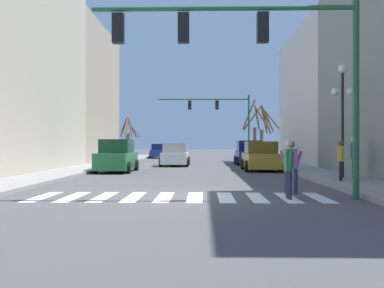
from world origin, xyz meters
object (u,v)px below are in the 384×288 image
object	(u,v)px
pedestrian_near_right_corner	(289,164)
traffic_signal_far	(221,112)
street_tree_right_mid	(128,138)
pedestrian_on_right_sidewalk	(341,157)
car_driving_toward_lane	(249,154)
car_driving_away_lane	(117,157)
car_parked_left_mid	(175,155)
street_tree_left_mid	(255,133)
street_lamp_right_corner	(342,98)
pedestrian_waiting_at_curb	(354,154)
car_parked_left_far	(160,151)
traffic_signal_near	(253,46)
street_tree_left_near	(264,130)
street_tree_left_far	(128,139)
car_at_intersection	(261,157)
pedestrian_crossing_street	(291,163)

from	to	relation	value
pedestrian_near_right_corner	traffic_signal_far	bearing A→B (deg)	-178.44
street_tree_right_mid	pedestrian_on_right_sidewalk	bearing A→B (deg)	-62.44
traffic_signal_far	car_driving_toward_lane	bearing A→B (deg)	-78.54
car_driving_away_lane	street_tree_right_mid	world-z (taller)	street_tree_right_mid
car_parked_left_mid	street_tree_left_mid	size ratio (longest dim) A/B	0.70
street_lamp_right_corner	pedestrian_waiting_at_curb	size ratio (longest dim) A/B	2.78
car_parked_left_far	traffic_signal_near	bearing A→B (deg)	-170.38
pedestrian_on_right_sidewalk	pedestrian_waiting_at_curb	bearing A→B (deg)	157.11
car_driving_toward_lane	car_parked_left_mid	world-z (taller)	car_driving_toward_lane
car_parked_left_mid	pedestrian_on_right_sidewalk	bearing A→B (deg)	26.53
street_lamp_right_corner	street_tree_left_near	bearing A→B (deg)	89.00
pedestrian_near_right_corner	street_tree_left_near	xyz separation A→B (m)	(3.91, 34.51, 2.01)
car_parked_left_far	street_tree_left_far	size ratio (longest dim) A/B	1.01
car_at_intersection	street_tree_left_far	distance (m)	21.56
car_driving_away_lane	pedestrian_on_right_sidewalk	bearing A→B (deg)	-126.93
pedestrian_crossing_street	pedestrian_on_right_sidewalk	distance (m)	4.11
pedestrian_crossing_street	car_driving_toward_lane	bearing A→B (deg)	-85.92
car_driving_toward_lane	pedestrian_waiting_at_curb	xyz separation A→B (m)	(2.80, -15.04, 0.33)
traffic_signal_near	pedestrian_on_right_sidewalk	size ratio (longest dim) A/B	4.79
pedestrian_waiting_at_curb	pedestrian_on_right_sidewalk	xyz separation A→B (m)	(-0.94, -1.33, -0.08)
street_lamp_right_corner	street_tree_right_mid	world-z (taller)	street_lamp_right_corner
pedestrian_on_right_sidewalk	car_at_intersection	bearing A→B (deg)	-155.84
traffic_signal_far	street_tree_left_far	world-z (taller)	traffic_signal_far
car_driving_away_lane	traffic_signal_far	bearing A→B (deg)	-20.39
car_driving_toward_lane	pedestrian_crossing_street	distance (m)	19.62
street_tree_left_mid	street_tree_right_mid	world-z (taller)	street_tree_left_mid
pedestrian_on_right_sidewalk	street_tree_left_mid	size ratio (longest dim) A/B	0.26
car_parked_left_mid	street_tree_left_far	world-z (taller)	street_tree_left_far
pedestrian_near_right_corner	street_tree_left_mid	size ratio (longest dim) A/B	0.28
car_at_intersection	street_tree_left_near	distance (m)	21.27
traffic_signal_near	car_driving_toward_lane	world-z (taller)	traffic_signal_near
car_parked_left_mid	pedestrian_near_right_corner	distance (m)	19.55
street_tree_left_far	car_parked_left_far	bearing A→B (deg)	57.57
traffic_signal_far	pedestrian_crossing_street	world-z (taller)	traffic_signal_far
car_driving_toward_lane	street_tree_left_near	xyz separation A→B (m)	(2.94, 13.64, 2.16)
car_driving_away_lane	car_at_intersection	size ratio (longest dim) A/B	0.99
car_parked_left_far	street_tree_left_near	bearing A→B (deg)	-100.05
street_lamp_right_corner	car_parked_left_mid	bearing A→B (deg)	121.43
car_at_intersection	pedestrian_crossing_street	xyz separation A→B (m)	(-0.63, -12.31, 0.19)
pedestrian_on_right_sidewalk	street_tree_left_near	size ratio (longest dim) A/B	0.28
traffic_signal_far	car_driving_away_lane	distance (m)	18.94
street_tree_left_near	car_driving_away_lane	bearing A→B (deg)	-116.42
street_tree_left_near	car_at_intersection	bearing A→B (deg)	-98.09
traffic_signal_near	street_tree_right_mid	world-z (taller)	traffic_signal_near
car_parked_left_mid	pedestrian_near_right_corner	xyz separation A→B (m)	(4.43, -19.04, 0.25)
car_at_intersection	street_tree_left_mid	world-z (taller)	street_tree_left_mid
traffic_signal_near	pedestrian_near_right_corner	bearing A→B (deg)	5.51
car_parked_left_mid	pedestrian_waiting_at_curb	bearing A→B (deg)	31.84
car_driving_away_lane	pedestrian_crossing_street	size ratio (longest dim) A/B	2.66
traffic_signal_far	street_tree_right_mid	distance (m)	8.99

